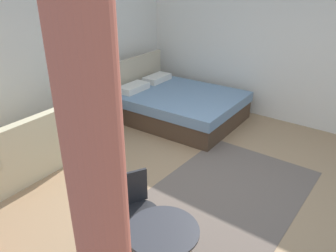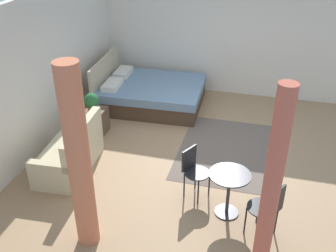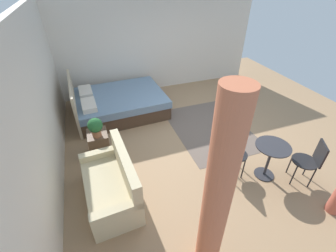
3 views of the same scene
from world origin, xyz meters
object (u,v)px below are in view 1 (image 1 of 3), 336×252
(couch, at_px, (30,151))
(balcony_table, at_px, (163,250))
(bed, at_px, (176,104))
(potted_plant, at_px, (86,98))
(vase, at_px, (97,101))
(nightstand, at_px, (93,123))
(cafe_chair_near_couch, at_px, (136,203))

(couch, bearing_deg, balcony_table, -99.32)
(bed, xyz_separation_m, potted_plant, (-1.61, 0.65, 0.46))
(couch, bearing_deg, vase, 4.14)
(nightstand, xyz_separation_m, vase, (0.12, 0.00, 0.36))
(nightstand, relative_size, vase, 2.38)
(couch, relative_size, balcony_table, 2.08)
(bed, xyz_separation_m, nightstand, (-1.51, 0.65, -0.03))
(balcony_table, bearing_deg, bed, 34.37)
(couch, height_order, cafe_chair_near_couch, couch)
(nightstand, bearing_deg, couch, -175.67)
(bed, relative_size, potted_plant, 5.82)
(bed, xyz_separation_m, vase, (-1.39, 0.66, 0.34))
(couch, height_order, balcony_table, couch)
(bed, distance_m, potted_plant, 1.80)
(potted_plant, bearing_deg, couch, -175.38)
(couch, relative_size, vase, 6.84)
(couch, xyz_separation_m, nightstand, (1.24, 0.09, -0.04))
(potted_plant, xyz_separation_m, cafe_chair_near_couch, (-1.29, -2.26, -0.24))
(bed, bearing_deg, nightstand, 156.63)
(potted_plant, xyz_separation_m, vase, (0.22, 0.01, -0.12))
(bed, distance_m, couch, 2.81)
(vase, bearing_deg, cafe_chair_near_couch, -123.66)
(vase, xyz_separation_m, cafe_chair_near_couch, (-1.51, -2.26, -0.12))
(vase, relative_size, cafe_chair_near_couch, 0.26)
(bed, distance_m, balcony_table, 3.88)
(couch, height_order, vase, couch)
(nightstand, relative_size, balcony_table, 0.72)
(bed, relative_size, nightstand, 4.54)
(couch, xyz_separation_m, cafe_chair_near_couch, (-0.15, -2.17, 0.21))
(nightstand, distance_m, cafe_chair_near_couch, 2.66)
(nightstand, height_order, vase, vase)
(bed, xyz_separation_m, balcony_table, (-3.20, -2.19, 0.21))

